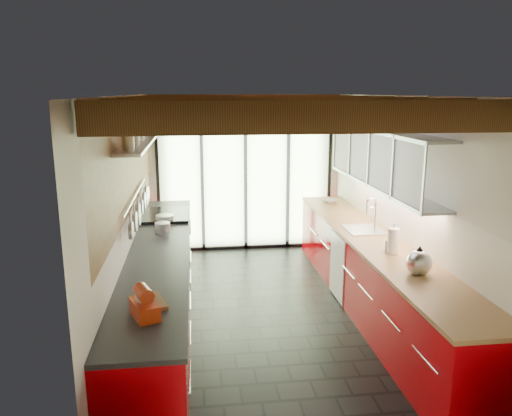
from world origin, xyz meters
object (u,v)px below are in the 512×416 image
Objects in this scene: paper_towel at (393,241)px; kettle at (419,261)px; bowl at (330,201)px; stand_mixer at (145,304)px; soap_bottle at (390,244)px.

kettle is at bearing -90.00° from paper_towel.
paper_towel reaches higher than bowl.
stand_mixer is 4.60m from bowl.
bowl is at bearing 90.00° from kettle.
bowl is (2.54, 3.84, -0.08)m from stand_mixer.
stand_mixer reaches higher than soap_bottle.
kettle is 1.00× the size of paper_towel.
bowl is at bearing 90.00° from soap_bottle.
paper_towel is 1.86× the size of soap_bottle.
kettle is at bearing -90.00° from soap_bottle.
paper_towel is at bearing 26.48° from stand_mixer.
stand_mixer is 2.84m from paper_towel.
bowl is at bearing 56.50° from stand_mixer.
paper_towel is 0.09m from soap_bottle.
paper_towel is at bearing 90.00° from kettle.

